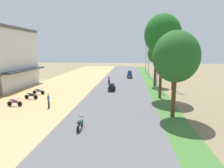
{
  "coord_description": "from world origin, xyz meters",
  "views": [
    {
      "loc": [
        1.68,
        -4.23,
        6.38
      ],
      "look_at": [
        -0.91,
        21.49,
        1.72
      ],
      "focal_mm": 30.13,
      "sensor_mm": 36.0,
      "label": 1
    }
  ],
  "objects": [
    {
      "name": "streetlamp_far",
      "position": [
        5.8,
        48.98,
        4.75
      ],
      "size": [
        3.16,
        0.2,
        8.18
      ],
      "color": "gray",
      "rests_on": "median_strip"
    },
    {
      "name": "median_tree_nearest",
      "position": [
        5.75,
        13.52,
        5.77
      ],
      "size": [
        4.21,
        4.21,
        8.09
      ],
      "color": "#4C351E",
      "rests_on": "median_strip"
    },
    {
      "name": "median_tree_second",
      "position": [
        5.61,
        20.82,
        8.29
      ],
      "size": [
        4.6,
        4.6,
        10.85
      ],
      "color": "#4C351E",
      "rests_on": "median_strip"
    },
    {
      "name": "median_tree_third",
      "position": [
        5.98,
        29.5,
        5.71
      ],
      "size": [
        2.87,
        2.87,
        7.47
      ],
      "color": "#4C351E",
      "rests_on": "median_strip"
    },
    {
      "name": "pedestrian_on_shoulder",
      "position": [
        -7.32,
        15.06,
        0.96
      ],
      "size": [
        0.25,
        0.37,
        1.62
      ],
      "color": "#33333D",
      "rests_on": "dirt_shoulder"
    },
    {
      "name": "motorbike_ahead_second",
      "position": [
        -2.31,
        9.71,
        0.57
      ],
      "size": [
        0.54,
        1.8,
        0.94
      ],
      "color": "black",
      "rests_on": "road_strip"
    },
    {
      "name": "car_hatchback_black",
      "position": [
        -1.26,
        24.56,
        0.75
      ],
      "size": [
        1.04,
        2.0,
        1.23
      ],
      "color": "black",
      "rests_on": "road_strip"
    },
    {
      "name": "parked_motorbike_second",
      "position": [
        -11.24,
        18.48,
        0.55
      ],
      "size": [
        1.8,
        0.54,
        0.94
      ],
      "color": "black",
      "rests_on": "dirt_shoulder"
    },
    {
      "name": "utility_pole_near",
      "position": [
        8.38,
        26.62,
        4.4
      ],
      "size": [
        1.8,
        0.2,
        8.42
      ],
      "color": "brown",
      "rests_on": "ground"
    },
    {
      "name": "parked_motorbike_third",
      "position": [
        -11.57,
        21.16,
        0.55
      ],
      "size": [
        1.8,
        0.54,
        0.94
      ],
      "color": "black",
      "rests_on": "dirt_shoulder"
    },
    {
      "name": "motorbike_ahead_third",
      "position": [
        -2.38,
        30.42,
        0.86
      ],
      "size": [
        0.54,
        1.8,
        1.66
      ],
      "color": "black",
      "rests_on": "road_strip"
    },
    {
      "name": "shophouse_mid",
      "position": [
        -19.98,
        26.0,
        5.05
      ],
      "size": [
        8.02,
        11.27,
        10.1
      ],
      "color": "silver",
      "rests_on": "ground"
    },
    {
      "name": "streetlamp_near",
      "position": [
        5.8,
        25.57,
        4.37
      ],
      "size": [
        3.16,
        0.2,
        7.44
      ],
      "color": "gray",
      "rests_on": "median_strip"
    },
    {
      "name": "car_van_blue",
      "position": [
        1.43,
        38.99,
        1.02
      ],
      "size": [
        1.19,
        2.41,
        1.67
      ],
      "color": "navy",
      "rests_on": "road_strip"
    },
    {
      "name": "streetlamp_mid",
      "position": [
        5.8,
        39.93,
        4.57
      ],
      "size": [
        3.16,
        0.2,
        7.84
      ],
      "color": "gray",
      "rests_on": "median_strip"
    },
    {
      "name": "parked_motorbike_nearest",
      "position": [
        -11.47,
        15.3,
        0.55
      ],
      "size": [
        1.8,
        0.54,
        0.94
      ],
      "color": "black",
      "rests_on": "dirt_shoulder"
    }
  ]
}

